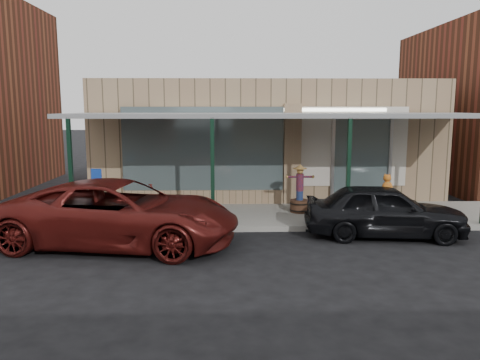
{
  "coord_description": "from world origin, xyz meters",
  "views": [
    {
      "loc": [
        -1.39,
        -10.04,
        3.28
      ],
      "look_at": [
        -1.07,
        2.6,
        1.31
      ],
      "focal_mm": 35.0,
      "sensor_mm": 36.0,
      "label": 1
    }
  ],
  "objects_px": {
    "handicap_sign": "(97,188)",
    "barrel_pumpkin": "(344,205)",
    "parked_sedan": "(384,210)",
    "barrel_scarecrow": "(300,196)",
    "car_maroon": "(120,213)"
  },
  "relations": [
    {
      "from": "barrel_scarecrow",
      "to": "barrel_pumpkin",
      "type": "height_order",
      "value": "barrel_scarecrow"
    },
    {
      "from": "barrel_scarecrow",
      "to": "barrel_pumpkin",
      "type": "distance_m",
      "value": 1.37
    },
    {
      "from": "barrel_scarecrow",
      "to": "car_maroon",
      "type": "height_order",
      "value": "barrel_scarecrow"
    },
    {
      "from": "barrel_pumpkin",
      "to": "handicap_sign",
      "type": "relative_size",
      "value": 0.46
    },
    {
      "from": "barrel_pumpkin",
      "to": "car_maroon",
      "type": "bearing_deg",
      "value": -155.35
    },
    {
      "from": "car_maroon",
      "to": "parked_sedan",
      "type": "bearing_deg",
      "value": -75.81
    },
    {
      "from": "barrel_pumpkin",
      "to": "car_maroon",
      "type": "relative_size",
      "value": 0.12
    },
    {
      "from": "barrel_scarecrow",
      "to": "barrel_pumpkin",
      "type": "bearing_deg",
      "value": -14.34
    },
    {
      "from": "barrel_scarecrow",
      "to": "handicap_sign",
      "type": "height_order",
      "value": "handicap_sign"
    },
    {
      "from": "handicap_sign",
      "to": "barrel_pumpkin",
      "type": "bearing_deg",
      "value": 20.09
    },
    {
      "from": "handicap_sign",
      "to": "parked_sedan",
      "type": "relative_size",
      "value": 0.35
    },
    {
      "from": "parked_sedan",
      "to": "handicap_sign",
      "type": "bearing_deg",
      "value": 87.08
    },
    {
      "from": "parked_sedan",
      "to": "barrel_scarecrow",
      "type": "bearing_deg",
      "value": 45.65
    },
    {
      "from": "barrel_pumpkin",
      "to": "handicap_sign",
      "type": "distance_m",
      "value": 7.2
    },
    {
      "from": "barrel_scarecrow",
      "to": "car_maroon",
      "type": "relative_size",
      "value": 0.26
    }
  ]
}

